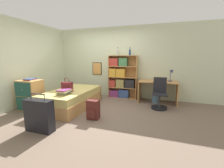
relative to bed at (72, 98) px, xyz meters
The scene contains 17 objects.
ground_plane 0.68m from the bed, ahead, with size 14.00×14.00×0.00m, color #756051.
wall_back 2.07m from the bed, 69.38° to the left, with size 10.00×0.09×2.60m.
wall_left 1.81m from the bed, behind, with size 0.06×10.00×2.60m.
bed is the anchor object (origin of this frame).
handbag 0.47m from the bed, 88.86° to the right, with size 0.28×0.18×0.41m.
book_stack_on_bed 0.65m from the bed, 76.84° to the right, with size 0.34×0.38×0.14m.
suitcase 1.57m from the bed, 80.86° to the right, with size 0.60×0.22×0.80m.
dresser 1.17m from the bed, 149.12° to the right, with size 0.61×0.50×0.86m.
magazine_pile_on_dresser 1.29m from the bed, 148.38° to the right, with size 0.27×0.35×0.05m.
bookcase 1.91m from the bed, 53.08° to the left, with size 1.04×0.29×1.56m.
bottle_green 2.29m from the bed, 57.47° to the left, with size 0.06×0.06×0.29m.
bottle_brown 2.49m from the bed, 45.37° to the left, with size 0.06×0.06×0.28m.
desk 2.78m from the bed, 28.08° to the left, with size 1.24×0.65×0.73m.
desk_lamp 3.25m from the bed, 26.11° to the left, with size 0.21×0.16×0.43m.
desk_chair 2.62m from the bed, 15.80° to the left, with size 0.46×0.46×0.91m.
backpack 1.18m from the bed, 31.72° to the right, with size 0.28×0.24×0.48m.
waste_bin 2.68m from the bed, 27.50° to the left, with size 0.21×0.21×0.27m.
Camera 1 is at (1.95, -3.76, 1.51)m, focal length 24.00 mm.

